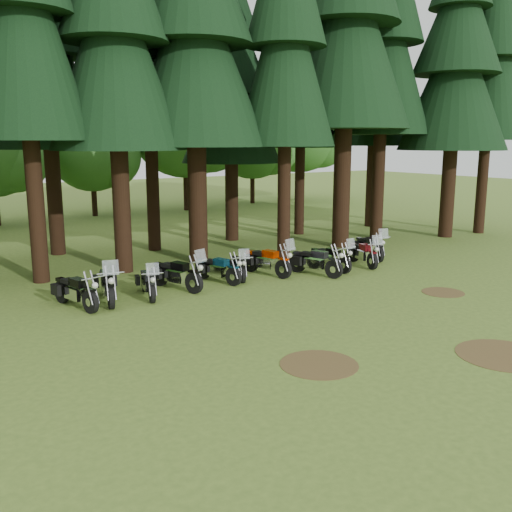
% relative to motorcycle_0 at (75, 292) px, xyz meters
% --- Properties ---
extents(ground, '(120.00, 120.00, 0.00)m').
position_rel_motorcycle_0_xyz_m(ground, '(6.23, -5.56, -0.48)').
color(ground, '#476524').
rests_on(ground, ground).
extents(pine_front_4, '(4.95, 4.95, 16.33)m').
position_rel_motorcycle_0_xyz_m(pine_front_4, '(3.03, 3.85, 9.29)').
color(pine_front_4, black).
rests_on(pine_front_4, ground).
extents(pine_front_5, '(5.81, 5.81, 16.72)m').
position_rel_motorcycle_0_xyz_m(pine_front_5, '(6.30, 3.89, 9.52)').
color(pine_front_5, black).
rests_on(pine_front_5, ground).
extents(pine_front_6, '(4.15, 4.15, 16.75)m').
position_rel_motorcycle_0_xyz_m(pine_front_6, '(9.67, 2.47, 9.55)').
color(pine_front_6, black).
rests_on(pine_front_6, ground).
extents(pine_front_8, '(4.79, 4.79, 18.63)m').
position_rel_motorcycle_0_xyz_m(pine_front_8, '(16.85, 4.05, 10.67)').
color(pine_front_8, black).
rests_on(pine_front_8, ground).
extents(pine_front_9, '(5.44, 5.44, 15.89)m').
position_rel_motorcycle_0_xyz_m(pine_front_9, '(20.17, 2.27, 9.03)').
color(pine_front_9, black).
rests_on(pine_front_9, ground).
extents(pine_front_10, '(4.25, 4.25, 17.69)m').
position_rel_motorcycle_0_xyz_m(pine_front_10, '(22.75, 2.07, 10.11)').
color(pine_front_10, black).
rests_on(pine_front_10, ground).
extents(pine_back_2, '(4.85, 4.85, 16.30)m').
position_rel_motorcycle_0_xyz_m(pine_back_2, '(1.85, 8.84, 9.28)').
color(pine_back_2, black).
rests_on(pine_back_2, ground).
extents(pine_back_3, '(4.35, 4.35, 16.20)m').
position_rel_motorcycle_0_xyz_m(pine_back_3, '(5.86, 7.38, 9.21)').
color(pine_back_3, black).
rests_on(pine_back_3, ground).
extents(pine_back_4, '(4.94, 4.94, 13.78)m').
position_rel_motorcycle_0_xyz_m(pine_back_4, '(10.27, 7.69, 7.77)').
color(pine_back_4, black).
rests_on(pine_back_4, ground).
extents(pine_back_5, '(3.94, 3.94, 16.33)m').
position_rel_motorcycle_0_xyz_m(pine_back_5, '(14.31, 7.30, 9.29)').
color(pine_back_5, black).
rests_on(pine_back_5, ground).
extents(pine_back_6, '(4.59, 4.59, 16.58)m').
position_rel_motorcycle_0_xyz_m(pine_back_6, '(19.60, 7.23, 9.44)').
color(pine_back_6, black).
rests_on(pine_back_6, ground).
extents(decid_4, '(5.93, 5.76, 7.41)m').
position_rel_motorcycle_0_xyz_m(decid_4, '(7.81, 20.77, 3.89)').
color(decid_4, black).
rests_on(decid_4, ground).
extents(decid_5, '(8.45, 8.21, 10.56)m').
position_rel_motorcycle_0_xyz_m(decid_5, '(14.53, 20.15, 5.75)').
color(decid_5, black).
rests_on(decid_5, ground).
extents(decid_6, '(7.06, 6.86, 8.82)m').
position_rel_motorcycle_0_xyz_m(decid_6, '(21.09, 21.45, 4.72)').
color(decid_6, black).
rests_on(decid_6, ground).
extents(decid_7, '(8.44, 8.20, 10.55)m').
position_rel_motorcycle_0_xyz_m(decid_7, '(25.70, 21.27, 5.74)').
color(decid_7, black).
rests_on(decid_7, ground).
extents(dirt_patch_0, '(1.80, 1.80, 0.01)m').
position_rel_motorcycle_0_xyz_m(dirt_patch_0, '(3.23, -7.56, -0.48)').
color(dirt_patch_0, '#4C3D1E').
rests_on(dirt_patch_0, ground).
extents(dirt_patch_1, '(1.40, 1.40, 0.01)m').
position_rel_motorcycle_0_xyz_m(dirt_patch_1, '(10.73, -5.06, -0.48)').
color(dirt_patch_1, '#4C3D1E').
rests_on(dirt_patch_1, ground).
extents(dirt_patch_2, '(2.20, 2.20, 0.01)m').
position_rel_motorcycle_0_xyz_m(dirt_patch_2, '(7.23, -9.56, -0.48)').
color(dirt_patch_2, '#4C3D1E').
rests_on(dirt_patch_2, ground).
extents(motorcycle_0, '(0.70, 2.30, 0.95)m').
position_rel_motorcycle_0_xyz_m(motorcycle_0, '(0.00, 0.00, 0.00)').
color(motorcycle_0, black).
rests_on(motorcycle_0, ground).
extents(motorcycle_1, '(0.86, 2.48, 1.57)m').
position_rel_motorcycle_0_xyz_m(motorcycle_1, '(1.04, 0.12, 0.04)').
color(motorcycle_1, black).
rests_on(motorcycle_1, ground).
extents(motorcycle_2, '(0.76, 2.11, 1.33)m').
position_rel_motorcycle_0_xyz_m(motorcycle_2, '(2.31, -0.09, -0.04)').
color(motorcycle_2, black).
rests_on(motorcycle_2, ground).
extents(motorcycle_3, '(1.03, 2.40, 1.53)m').
position_rel_motorcycle_0_xyz_m(motorcycle_3, '(3.50, 0.25, 0.03)').
color(motorcycle_3, black).
rests_on(motorcycle_3, ground).
extents(motorcycle_4, '(0.74, 2.14, 0.89)m').
position_rel_motorcycle_0_xyz_m(motorcycle_4, '(5.16, 0.34, -0.03)').
color(motorcycle_4, black).
rests_on(motorcycle_4, ground).
extents(motorcycle_5, '(0.96, 2.00, 1.29)m').
position_rel_motorcycle_0_xyz_m(motorcycle_5, '(6.11, 0.43, -0.05)').
color(motorcycle_5, black).
rests_on(motorcycle_5, ground).
extents(motorcycle_6, '(0.82, 2.42, 1.52)m').
position_rel_motorcycle_0_xyz_m(motorcycle_6, '(7.27, 0.30, 0.03)').
color(motorcycle_6, black).
rests_on(motorcycle_6, ground).
extents(motorcycle_7, '(0.82, 2.29, 0.96)m').
position_rel_motorcycle_0_xyz_m(motorcycle_7, '(8.77, -0.73, 0.00)').
color(motorcycle_7, black).
rests_on(motorcycle_7, ground).
extents(motorcycle_8, '(0.51, 2.24, 1.41)m').
position_rel_motorcycle_0_xyz_m(motorcycle_8, '(9.78, -0.41, -0.01)').
color(motorcycle_8, black).
rests_on(motorcycle_8, ground).
extents(motorcycle_9, '(0.87, 2.24, 1.42)m').
position_rel_motorcycle_0_xyz_m(motorcycle_9, '(11.48, -0.50, -0.01)').
color(motorcycle_9, black).
rests_on(motorcycle_9, ground).
extents(motorcycle_10, '(0.89, 2.32, 1.47)m').
position_rel_motorcycle_0_xyz_m(motorcycle_10, '(12.65, 0.33, 0.01)').
color(motorcycle_10, black).
rests_on(motorcycle_10, ground).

